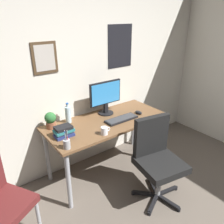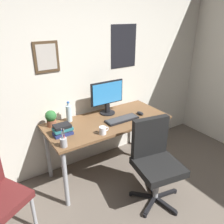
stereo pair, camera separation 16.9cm
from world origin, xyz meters
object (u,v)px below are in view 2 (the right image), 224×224
(office_chair, at_px, (155,158))
(pen_cup, at_px, (64,142))
(water_bottle, at_px, (69,113))
(potted_plant, at_px, (51,118))
(book_stack_left, at_px, (63,130))
(monitor, at_px, (107,96))
(keyboard, at_px, (122,119))
(coffee_mug_near, at_px, (103,130))
(computer_mouse, at_px, (140,113))

(office_chair, bearing_deg, pen_cup, 154.40)
(water_bottle, distance_m, potted_plant, 0.23)
(potted_plant, relative_size, book_stack_left, 0.94)
(monitor, distance_m, keyboard, 0.36)
(keyboard, distance_m, potted_plant, 0.85)
(coffee_mug_near, relative_size, pen_cup, 0.57)
(office_chair, xyz_separation_m, computer_mouse, (0.28, 0.60, 0.24))
(coffee_mug_near, height_order, pen_cup, pen_cup)
(water_bottle, height_order, potted_plant, water_bottle)
(computer_mouse, height_order, water_bottle, water_bottle)
(monitor, xyz_separation_m, pen_cup, (-0.79, -0.46, -0.19))
(office_chair, xyz_separation_m, keyboard, (-0.02, 0.59, 0.23))
(computer_mouse, bearing_deg, pen_cup, -170.56)
(pen_cup, bearing_deg, office_chair, -25.60)
(computer_mouse, xyz_separation_m, potted_plant, (-1.08, 0.31, 0.09))
(pen_cup, bearing_deg, computer_mouse, 9.44)
(monitor, xyz_separation_m, book_stack_left, (-0.71, -0.22, -0.18))
(monitor, height_order, potted_plant, monitor)
(office_chair, xyz_separation_m, coffee_mug_near, (-0.40, 0.42, 0.26))
(water_bottle, relative_size, potted_plant, 1.29)
(office_chair, xyz_separation_m, pen_cup, (-0.86, 0.41, 0.27))
(keyboard, xyz_separation_m, coffee_mug_near, (-0.37, -0.17, 0.03))
(monitor, xyz_separation_m, water_bottle, (-0.51, 0.05, -0.13))
(monitor, relative_size, keyboard, 1.07)
(water_bottle, bearing_deg, pen_cup, -118.35)
(computer_mouse, bearing_deg, coffee_mug_near, -165.19)
(keyboard, relative_size, pen_cup, 2.15)
(keyboard, relative_size, potted_plant, 2.21)
(office_chair, distance_m, water_bottle, 1.14)
(monitor, distance_m, computer_mouse, 0.49)
(potted_plant, height_order, pen_cup, pen_cup)
(keyboard, relative_size, water_bottle, 1.70)
(pen_cup, xyz_separation_m, book_stack_left, (0.08, 0.24, 0.00))
(computer_mouse, xyz_separation_m, coffee_mug_near, (-0.67, -0.18, 0.03))
(water_bottle, xyz_separation_m, potted_plant, (-0.23, -0.01, -0.00))
(monitor, bearing_deg, coffee_mug_near, -126.68)
(pen_cup, bearing_deg, potted_plant, 84.48)
(keyboard, bearing_deg, book_stack_left, 175.30)
(computer_mouse, relative_size, potted_plant, 0.56)
(computer_mouse, bearing_deg, keyboard, -177.70)
(potted_plant, distance_m, book_stack_left, 0.27)
(coffee_mug_near, bearing_deg, monitor, 53.32)
(computer_mouse, height_order, potted_plant, potted_plant)
(potted_plant, bearing_deg, pen_cup, -95.52)
(book_stack_left, bearing_deg, pen_cup, -109.22)
(office_chair, height_order, pen_cup, office_chair)
(book_stack_left, bearing_deg, water_bottle, 54.82)
(monitor, bearing_deg, book_stack_left, -162.67)
(water_bottle, relative_size, pen_cup, 1.26)
(office_chair, height_order, coffee_mug_near, office_chair)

